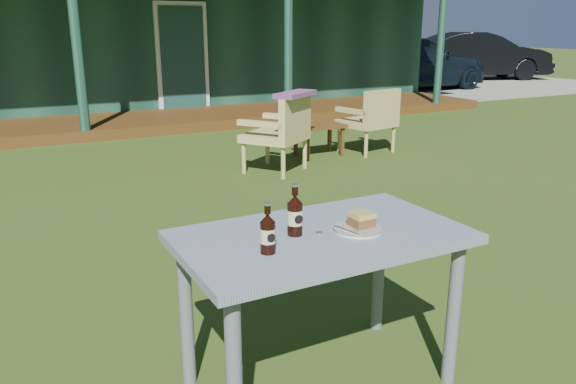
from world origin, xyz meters
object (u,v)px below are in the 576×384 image
cafe_table (321,255)px  plate (358,229)px  cake_slice (362,219)px  cola_bottle_far (268,233)px  side_table (319,129)px  armchair_left (281,130)px  armchair_right (372,117)px  car_far (477,56)px  car_near (411,62)px  cola_bottle_near (295,215)px

cafe_table → plate: bearing=-19.7°
cake_slice → cola_bottle_far: 0.47m
side_table → armchair_left: bearing=-147.2°
cafe_table → armchair_right: bearing=51.3°
car_far → cake_slice: size_ratio=47.50×
cake_slice → armchair_right: 4.92m
car_near → car_far: (3.94, 1.55, 0.00)m
cafe_table → plate: (0.15, -0.05, 0.11)m
plate → cola_bottle_far: bearing=-174.8°
cola_bottle_near → armchair_right: bearing=50.1°
cake_slice → plate: bearing=-161.5°
cake_slice → armchair_right: armchair_right is taller
plate → cola_bottle_near: bearing=162.3°
cola_bottle_near → side_table: bearing=57.6°
armchair_left → cola_bottle_far: bearing=-118.1°
cake_slice → armchair_left: 3.88m
car_far → cola_bottle_far: size_ratio=21.83×
car_near → cola_bottle_far: 13.14m
cafe_table → armchair_right: size_ratio=1.47×
armchair_right → car_near: bearing=46.7°
cafe_table → armchair_right: armchair_right is taller
armchair_right → plate: bearing=-127.0°
cola_bottle_far → armchair_right: (3.41, 3.98, -0.34)m
cola_bottle_far → plate: bearing=5.2°
cola_bottle_near → armchair_left: bearing=63.5°
car_far → plate: car_far is taller
cola_bottle_near → side_table: size_ratio=0.36×
plate → armchair_left: size_ratio=0.24×
armchair_right → side_table: armchair_right is taller
plate → armchair_right: armchair_right is taller
plate → cola_bottle_near: cola_bottle_near is taller
car_near → armchair_right: car_near is taller
armchair_right → cola_bottle_far: bearing=-130.6°
plate → car_near: bearing=49.1°
cake_slice → cola_bottle_far: cola_bottle_far is taller
armchair_right → car_far: bearing=38.0°
plate → side_table: 4.71m
car_far → cola_bottle_far: car_far is taller
cola_bottle_far → armchair_right: cola_bottle_far is taller
car_near → plate: bearing=135.9°
cola_bottle_far → side_table: bearing=56.6°
side_table → car_near: bearing=42.5°
cola_bottle_far → side_table: size_ratio=0.33×
car_far → armchair_left: bearing=144.8°
cafe_table → cola_bottle_near: bearing=165.0°
car_far → side_table: 12.33m
cola_bottle_far → armchair_right: bearing=49.4°
car_near → cola_bottle_near: bearing=134.8°
car_far → cake_slice: car_far is taller
armchair_left → armchair_right: size_ratio=1.04×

